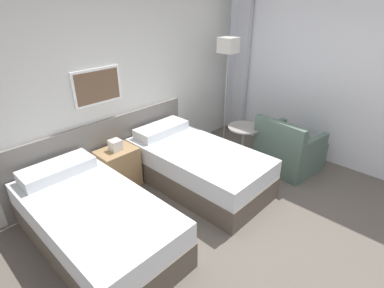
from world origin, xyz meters
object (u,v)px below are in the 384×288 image
at_px(side_table, 244,137).
at_px(armchair, 288,151).
at_px(bed_near_window, 197,166).
at_px(bed_near_door, 95,221).
at_px(nightstand, 118,168).
at_px(floor_lamp, 228,56).

xyz_separation_m(side_table, armchair, (0.29, -0.60, -0.14)).
distance_m(bed_near_window, side_table, 0.96).
bearing_deg(armchair, bed_near_window, 68.46).
bearing_deg(side_table, armchair, -63.79).
height_order(bed_near_door, nightstand, nightstand).
height_order(bed_near_window, nightstand, nightstand).
xyz_separation_m(bed_near_window, floor_lamp, (1.22, 0.49, 1.23)).
bearing_deg(bed_near_door, armchair, -13.94).
height_order(nightstand, armchair, armchair).
height_order(bed_near_door, floor_lamp, floor_lamp).
bearing_deg(nightstand, bed_near_door, -137.11).
distance_m(nightstand, armchair, 2.45).
relative_size(bed_near_window, floor_lamp, 1.07).
bearing_deg(bed_near_door, floor_lamp, 10.04).
bearing_deg(armchair, nightstand, 62.58).
bearing_deg(side_table, bed_near_window, 174.54).
distance_m(nightstand, floor_lamp, 2.34).
bearing_deg(bed_near_door, side_table, -2.09).
distance_m(bed_near_window, armchair, 1.42).
xyz_separation_m(bed_near_window, nightstand, (-0.77, 0.71, 0.01)).
relative_size(bed_near_window, armchair, 2.17).
bearing_deg(side_table, floor_lamp, 65.01).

